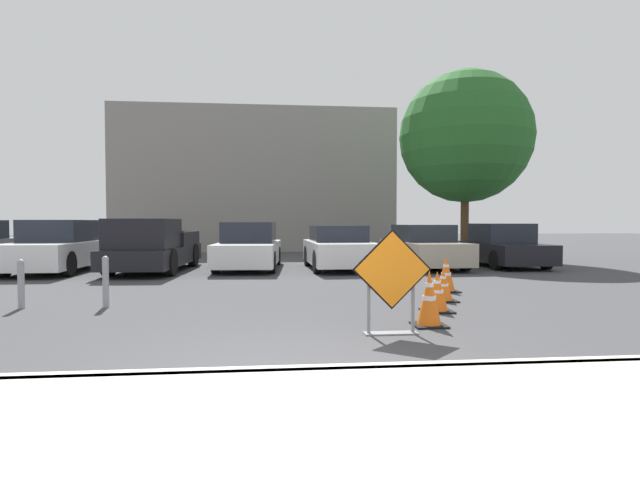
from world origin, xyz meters
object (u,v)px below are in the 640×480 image
parked_car_fourth (338,248)px  bollard_nearest (106,280)px  traffic_cone_second (437,292)px  parked_car_fifth (424,248)px  parked_car_second (58,248)px  traffic_cone_fourth (446,275)px  bollard_second (21,282)px  parked_car_third (249,248)px  pickup_truck (152,248)px  traffic_cone_nearest (429,299)px  parked_car_sixth (502,247)px  road_closed_sign (392,278)px  traffic_cone_third (443,286)px

parked_car_fourth → bollard_nearest: bearing=51.0°
traffic_cone_second → parked_car_fifth: size_ratio=0.16×
parked_car_second → traffic_cone_fourth: bearing=152.2°
bollard_nearest → bollard_second: size_ratio=1.06×
traffic_cone_second → parked_car_fourth: size_ratio=0.16×
traffic_cone_second → bollard_second: bearing=171.8°
parked_car_second → parked_car_fourth: 8.62m
parked_car_third → bollard_second: size_ratio=5.42×
traffic_cone_second → pickup_truck: size_ratio=0.13×
parked_car_second → pickup_truck: pickup_truck is taller
traffic_cone_nearest → parked_car_sixth: (5.63, 9.38, 0.26)m
road_closed_sign → pickup_truck: pickup_truck is taller
parked_car_second → bollard_second: size_ratio=5.33×
traffic_cone_nearest → parked_car_second: parked_car_second is taller
bollard_second → road_closed_sign: bearing=-23.9°
parked_car_second → parked_car_sixth: (14.36, 0.53, -0.06)m
traffic_cone_second → parked_car_second: (-9.24, 7.73, 0.39)m
road_closed_sign → traffic_cone_third: (1.67, 2.69, -0.46)m
road_closed_sign → parked_car_fifth: 10.13m
parked_car_second → pickup_truck: bearing=172.5°
traffic_cone_second → parked_car_fifth: bearing=74.1°
parked_car_fifth → parked_car_third: bearing=-5.6°
road_closed_sign → parked_car_third: size_ratio=0.30×
parked_car_fifth → bollard_second: parked_car_fifth is taller
parked_car_fourth → parked_car_sixth: parked_car_sixth is taller
traffic_cone_fourth → parked_car_second: parked_car_second is taller
traffic_cone_second → traffic_cone_third: size_ratio=1.11×
traffic_cone_second → traffic_cone_fourth: size_ratio=0.89×
parked_car_fourth → bollard_second: bearing=44.0°
parked_car_fifth → bollard_nearest: bearing=37.6°
traffic_cone_third → bollard_nearest: bollard_nearest is taller
traffic_cone_second → parked_car_sixth: parked_car_sixth is taller
bollard_nearest → parked_car_fourth: bearing=52.7°
pickup_truck → bollard_second: (-0.78, -6.32, -0.27)m
parked_car_third → parked_car_fifth: (5.74, -0.24, -0.03)m
traffic_cone_fourth → bollard_second: bearing=-170.9°
traffic_cone_third → traffic_cone_fourth: traffic_cone_fourth is taller
parked_car_fourth → parked_car_fifth: 2.88m
parked_car_second → parked_car_sixth: bearing=-177.9°
traffic_cone_second → parked_car_third: (-3.49, 8.17, 0.36)m
traffic_cone_third → bollard_nearest: bearing=-179.6°
traffic_cone_nearest → parked_car_fourth: bearing=90.8°
traffic_cone_third → parked_car_third: (-3.97, 7.08, 0.39)m
traffic_cone_second → bollard_second: size_ratio=0.79×
traffic_cone_third → bollard_nearest: (-6.22, -0.05, 0.18)m
traffic_cone_third → parked_car_fourth: size_ratio=0.15×
traffic_cone_fourth → parked_car_sixth: (4.12, 5.92, 0.29)m
road_closed_sign → parked_car_third: bearing=103.3°
traffic_cone_fourth → parked_car_fourth: (-1.62, 5.41, 0.29)m
traffic_cone_nearest → traffic_cone_third: size_ratio=1.33×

